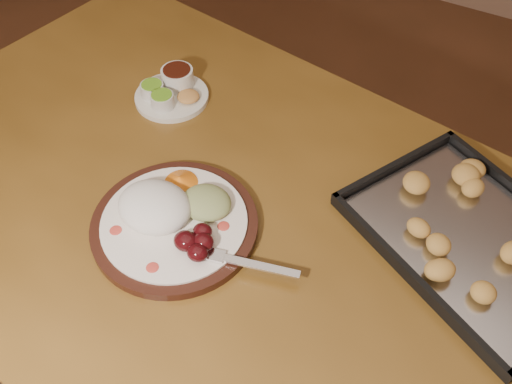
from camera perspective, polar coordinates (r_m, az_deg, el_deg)
The scene contains 5 objects.
ground at distance 1.81m, azimuth -4.18°, elevation -9.95°, with size 4.00×4.00×0.00m, color brown.
dining_table at distance 1.11m, azimuth -2.21°, elevation -5.18°, with size 1.63×1.14×0.75m.
dinner_plate at distance 1.01m, azimuth -8.31°, elevation -2.52°, with size 0.39×0.29×0.07m.
condiment_saucer at distance 1.26m, azimuth -8.49°, elevation 10.00°, with size 0.16×0.16×0.05m.
baking_tray at distance 1.05m, azimuth 20.95°, elevation -4.25°, with size 0.50×0.46×0.04m.
Camera 1 is at (0.56, -0.74, 1.56)m, focal length 40.00 mm.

